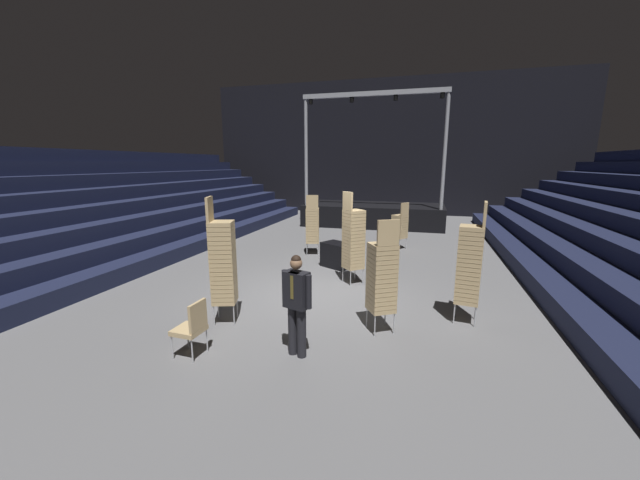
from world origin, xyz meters
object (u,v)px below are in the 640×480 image
chair_stack_mid_centre (470,263)px  chair_stack_rear_left (353,238)px  chair_stack_front_left (312,225)px  chair_stack_mid_right (400,226)px  chair_stack_mid_left (223,261)px  loose_chair_near_man (192,325)px  equipment_road_case (337,255)px  man_with_tie (296,300)px  chair_stack_front_right (382,276)px  stage_riser (374,213)px

chair_stack_mid_centre → chair_stack_rear_left: same height
chair_stack_front_left → chair_stack_mid_right: 3.27m
chair_stack_mid_left → loose_chair_near_man: (0.19, -1.33, -0.70)m
chair_stack_mid_right → chair_stack_mid_centre: chair_stack_mid_centre is taller
chair_stack_rear_left → loose_chair_near_man: chair_stack_rear_left is taller
chair_stack_front_left → equipment_road_case: bearing=-63.0°
chair_stack_mid_right → equipment_road_case: bearing=-174.6°
chair_stack_mid_left → equipment_road_case: (1.24, 4.38, -0.87)m
man_with_tie → chair_stack_front_right: 1.75m
chair_stack_mid_centre → chair_stack_rear_left: (-2.60, 1.74, 0.00)m
equipment_road_case → chair_stack_front_left: bearing=131.9°
chair_stack_front_right → chair_stack_rear_left: size_ratio=0.89×
chair_stack_mid_left → stage_riser: bearing=155.4°
man_with_tie → loose_chair_near_man: man_with_tie is taller
chair_stack_mid_right → chair_stack_mid_centre: (1.69, -6.04, 0.34)m
stage_riser → chair_stack_rear_left: 9.41m
chair_stack_front_right → chair_stack_mid_left: bearing=156.9°
stage_riser → chair_stack_front_right: bearing=-81.7°
stage_riser → chair_stack_rear_left: bearing=-85.6°
chair_stack_mid_right → loose_chair_near_man: size_ratio=1.81×
chair_stack_front_left → chair_stack_mid_centre: bearing=-59.2°
loose_chair_near_man → equipment_road_case: bearing=-7.8°
chair_stack_front_right → chair_stack_mid_right: 6.92m
stage_riser → chair_stack_rear_left: size_ratio=2.86×
chair_stack_front_left → loose_chair_near_man: chair_stack_front_left is taller
chair_stack_rear_left → loose_chair_near_man: (-1.78, -4.36, -0.66)m
chair_stack_front_left → equipment_road_case: chair_stack_front_left is taller
stage_riser → equipment_road_case: stage_riser is taller
chair_stack_mid_centre → loose_chair_near_man: size_ratio=2.53×
chair_stack_mid_left → chair_stack_mid_right: bearing=139.7°
chair_stack_mid_left → chair_stack_rear_left: size_ratio=1.04×
stage_riser → equipment_road_case: 8.02m
chair_stack_mid_left → loose_chair_near_man: chair_stack_mid_left is taller
chair_stack_rear_left → chair_stack_mid_centre: bearing=12.9°
stage_riser → man_with_tie: (0.54, -13.24, 0.33)m
chair_stack_front_right → chair_stack_mid_centre: chair_stack_mid_centre is taller
chair_stack_front_right → chair_stack_front_left: bearing=88.1°
chair_stack_front_left → chair_stack_front_right: bearing=-75.8°
chair_stack_mid_left → equipment_road_case: chair_stack_mid_left is taller
chair_stack_rear_left → equipment_road_case: size_ratio=2.66×
stage_riser → chair_stack_mid_left: bearing=-95.8°
chair_stack_front_right → equipment_road_case: size_ratio=2.37×
stage_riser → chair_stack_front_left: size_ratio=3.34×
chair_stack_mid_left → chair_stack_mid_centre: chair_stack_mid_left is taller
stage_riser → equipment_road_case: (-0.01, -8.01, -0.25)m
chair_stack_front_left → chair_stack_mid_left: bearing=-105.5°
man_with_tie → chair_stack_rear_left: bearing=-74.7°
equipment_road_case → loose_chair_near_man: loose_chair_near_man is taller
loose_chair_near_man → chair_stack_front_right: bearing=-55.5°
chair_stack_mid_right → chair_stack_mid_centre: bearing=-130.0°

